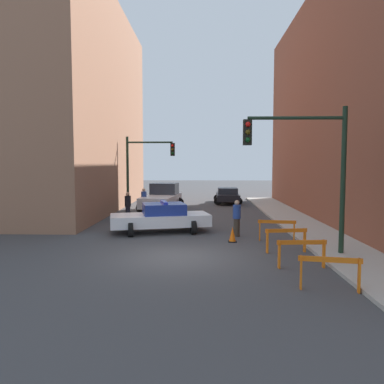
{
  "coord_description": "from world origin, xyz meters",
  "views": [
    {
      "loc": [
        0.93,
        -13.08,
        3.33
      ],
      "look_at": [
        0.33,
        7.48,
        1.75
      ],
      "focal_mm": 35.0,
      "sensor_mm": 36.0,
      "label": 1
    }
  ],
  "objects_px": {
    "traffic_light_near": "(310,158)",
    "pedestrian_sidewalk": "(237,218)",
    "barrier_corner": "(277,227)",
    "traffic_light_far": "(143,162)",
    "barrier_front": "(330,268)",
    "traffic_cone": "(232,234)",
    "pedestrian_corner": "(144,200)",
    "barrier_mid": "(302,249)",
    "barrier_back": "(286,236)",
    "white_truck": "(162,198)",
    "pedestrian_crossing": "(128,206)",
    "police_car": "(161,217)",
    "parked_car_near": "(227,195)"
  },
  "relations": [
    {
      "from": "police_car",
      "to": "barrier_mid",
      "type": "bearing_deg",
      "value": -153.31
    },
    {
      "from": "parked_car_near",
      "to": "barrier_back",
      "type": "xyz_separation_m",
      "value": [
        1.06,
        -17.17,
        -0.06
      ]
    },
    {
      "from": "barrier_mid",
      "to": "barrier_back",
      "type": "relative_size",
      "value": 1.0
    },
    {
      "from": "police_car",
      "to": "barrier_corner",
      "type": "xyz_separation_m",
      "value": [
        5.19,
        -1.9,
        -0.11
      ]
    },
    {
      "from": "pedestrian_crossing",
      "to": "barrier_front",
      "type": "relative_size",
      "value": 1.05
    },
    {
      "from": "white_truck",
      "to": "traffic_cone",
      "type": "xyz_separation_m",
      "value": [
        4.14,
        -10.57,
        -0.59
      ]
    },
    {
      "from": "white_truck",
      "to": "pedestrian_crossing",
      "type": "relative_size",
      "value": 3.36
    },
    {
      "from": "pedestrian_corner",
      "to": "barrier_corner",
      "type": "height_order",
      "value": "pedestrian_corner"
    },
    {
      "from": "traffic_light_near",
      "to": "barrier_corner",
      "type": "distance_m",
      "value": 3.93
    },
    {
      "from": "police_car",
      "to": "pedestrian_sidewalk",
      "type": "xyz_separation_m",
      "value": [
        3.56,
        -0.92,
        0.14
      ]
    },
    {
      "from": "pedestrian_crossing",
      "to": "barrier_mid",
      "type": "relative_size",
      "value": 1.04
    },
    {
      "from": "traffic_light_far",
      "to": "pedestrian_sidewalk",
      "type": "bearing_deg",
      "value": -58.38
    },
    {
      "from": "white_truck",
      "to": "pedestrian_crossing",
      "type": "distance_m",
      "value": 4.95
    },
    {
      "from": "police_car",
      "to": "pedestrian_sidewalk",
      "type": "height_order",
      "value": "pedestrian_sidewalk"
    },
    {
      "from": "pedestrian_sidewalk",
      "to": "barrier_corner",
      "type": "relative_size",
      "value": 1.04
    },
    {
      "from": "traffic_light_near",
      "to": "barrier_back",
      "type": "distance_m",
      "value": 3.03
    },
    {
      "from": "traffic_light_far",
      "to": "parked_car_near",
      "type": "bearing_deg",
      "value": 36.97
    },
    {
      "from": "barrier_mid",
      "to": "barrier_corner",
      "type": "bearing_deg",
      "value": 89.56
    },
    {
      "from": "white_truck",
      "to": "barrier_back",
      "type": "relative_size",
      "value": 3.51
    },
    {
      "from": "traffic_light_near",
      "to": "pedestrian_sidewalk",
      "type": "bearing_deg",
      "value": 122.45
    },
    {
      "from": "traffic_light_near",
      "to": "pedestrian_sidewalk",
      "type": "height_order",
      "value": "traffic_light_near"
    },
    {
      "from": "police_car",
      "to": "pedestrian_crossing",
      "type": "bearing_deg",
      "value": 18.77
    },
    {
      "from": "barrier_front",
      "to": "traffic_cone",
      "type": "relative_size",
      "value": 2.41
    },
    {
      "from": "police_car",
      "to": "pedestrian_crossing",
      "type": "xyz_separation_m",
      "value": [
        -2.36,
        3.71,
        0.14
      ]
    },
    {
      "from": "traffic_light_far",
      "to": "barrier_corner",
      "type": "xyz_separation_m",
      "value": [
        7.4,
        -10.37,
        -2.78
      ]
    },
    {
      "from": "traffic_light_far",
      "to": "barrier_front",
      "type": "bearing_deg",
      "value": -65.66
    },
    {
      "from": "barrier_front",
      "to": "traffic_cone",
      "type": "xyz_separation_m",
      "value": [
        -2.05,
        6.06,
        -0.3
      ]
    },
    {
      "from": "pedestrian_sidewalk",
      "to": "barrier_corner",
      "type": "distance_m",
      "value": 1.92
    },
    {
      "from": "police_car",
      "to": "barrier_back",
      "type": "relative_size",
      "value": 3.14
    },
    {
      "from": "traffic_light_near",
      "to": "traffic_cone",
      "type": "relative_size",
      "value": 7.93
    },
    {
      "from": "traffic_light_far",
      "to": "barrier_front",
      "type": "distance_m",
      "value": 18.5
    },
    {
      "from": "police_car",
      "to": "barrier_front",
      "type": "relative_size",
      "value": 3.16
    },
    {
      "from": "pedestrian_crossing",
      "to": "pedestrian_sidewalk",
      "type": "height_order",
      "value": "same"
    },
    {
      "from": "traffic_light_far",
      "to": "barrier_mid",
      "type": "distance_m",
      "value": 16.53
    },
    {
      "from": "barrier_mid",
      "to": "barrier_back",
      "type": "bearing_deg",
      "value": 90.83
    },
    {
      "from": "white_truck",
      "to": "barrier_corner",
      "type": "relative_size",
      "value": 3.5
    },
    {
      "from": "police_car",
      "to": "pedestrian_corner",
      "type": "xyz_separation_m",
      "value": [
        -1.94,
        6.98,
        0.14
      ]
    },
    {
      "from": "pedestrian_sidewalk",
      "to": "barrier_corner",
      "type": "xyz_separation_m",
      "value": [
        1.63,
        -0.98,
        -0.24
      ]
    },
    {
      "from": "traffic_light_near",
      "to": "barrier_mid",
      "type": "relative_size",
      "value": 3.25
    },
    {
      "from": "pedestrian_crossing",
      "to": "pedestrian_corner",
      "type": "relative_size",
      "value": 1.0
    },
    {
      "from": "pedestrian_sidewalk",
      "to": "white_truck",
      "type": "bearing_deg",
      "value": -124.6
    },
    {
      "from": "traffic_light_far",
      "to": "pedestrian_sidewalk",
      "type": "xyz_separation_m",
      "value": [
        5.78,
        -9.38,
        -2.54
      ]
    },
    {
      "from": "pedestrian_corner",
      "to": "barrier_mid",
      "type": "bearing_deg",
      "value": 94.99
    },
    {
      "from": "pedestrian_crossing",
      "to": "barrier_back",
      "type": "xyz_separation_m",
      "value": [
        7.49,
        -7.69,
        -0.24
      ]
    },
    {
      "from": "traffic_light_near",
      "to": "barrier_corner",
      "type": "relative_size",
      "value": 3.26
    },
    {
      "from": "barrier_back",
      "to": "barrier_corner",
      "type": "distance_m",
      "value": 2.08
    },
    {
      "from": "traffic_cone",
      "to": "pedestrian_corner",
      "type": "bearing_deg",
      "value": 119.74
    },
    {
      "from": "traffic_light_far",
      "to": "barrier_back",
      "type": "relative_size",
      "value": 3.27
    },
    {
      "from": "pedestrian_corner",
      "to": "barrier_back",
      "type": "relative_size",
      "value": 1.04
    },
    {
      "from": "traffic_light_near",
      "to": "traffic_light_far",
      "type": "height_order",
      "value": "traffic_light_near"
    }
  ]
}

